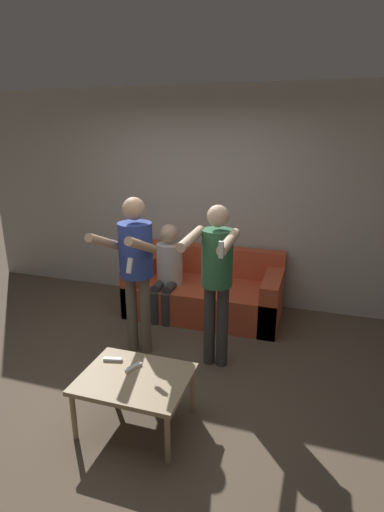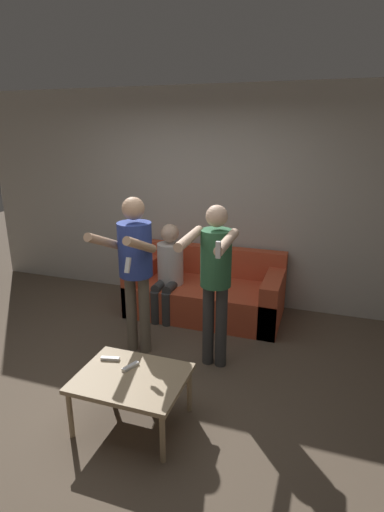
% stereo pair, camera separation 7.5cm
% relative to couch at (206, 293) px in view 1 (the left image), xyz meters
% --- Properties ---
extents(ground_plane, '(14.00, 14.00, 0.00)m').
position_rel_couch_xyz_m(ground_plane, '(-0.21, -1.62, -0.26)').
color(ground_plane, brown).
extents(wall_back, '(6.40, 0.06, 2.70)m').
position_rel_couch_xyz_m(wall_back, '(-0.21, 0.48, 1.09)').
color(wall_back, '#B7B2A8').
rests_on(wall_back, ground_plane).
extents(couch, '(1.84, 0.91, 0.77)m').
position_rel_couch_xyz_m(couch, '(0.00, 0.00, 0.00)').
color(couch, '#C64C2D').
rests_on(couch, ground_plane).
extents(person_standing_left, '(0.45, 0.71, 1.60)m').
position_rel_couch_xyz_m(person_standing_left, '(-0.40, -1.09, 0.74)').
color(person_standing_left, '#6B6051').
rests_on(person_standing_left, ground_plane).
extents(person_standing_right, '(0.40, 0.69, 1.57)m').
position_rel_couch_xyz_m(person_standing_right, '(0.40, -1.10, 0.71)').
color(person_standing_right, '#383838').
rests_on(person_standing_right, ground_plane).
extents(person_seated, '(0.31, 0.53, 1.13)m').
position_rel_couch_xyz_m(person_seated, '(-0.41, -0.21, 0.35)').
color(person_seated, '#383838').
rests_on(person_seated, ground_plane).
extents(coffee_table, '(0.81, 0.64, 0.42)m').
position_rel_couch_xyz_m(coffee_table, '(0.03, -2.08, 0.12)').
color(coffee_table, tan).
rests_on(coffee_table, ground_plane).
extents(remote_near, '(0.09, 0.15, 0.02)m').
position_rel_couch_xyz_m(remote_near, '(-0.02, -1.98, 0.17)').
color(remote_near, white).
rests_on(remote_near, coffee_table).
extents(remote_far, '(0.15, 0.07, 0.02)m').
position_rel_couch_xyz_m(remote_far, '(-0.23, -1.94, 0.17)').
color(remote_far, white).
rests_on(remote_far, coffee_table).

